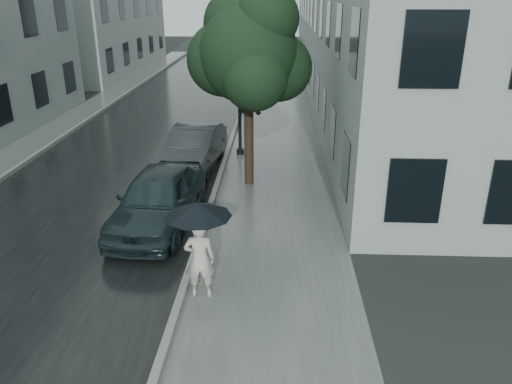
{
  "coord_description": "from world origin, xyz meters",
  "views": [
    {
      "loc": [
        0.27,
        -8.79,
        5.69
      ],
      "look_at": [
        -0.21,
        2.02,
        1.3
      ],
      "focal_mm": 35.0,
      "sensor_mm": 36.0,
      "label": 1
    }
  ],
  "objects_px": {
    "car_near": "(158,199)",
    "car_far": "(194,148)",
    "street_tree": "(249,52)",
    "lamp_post": "(235,76)",
    "pedestrian": "(200,259)"
  },
  "relations": [
    {
      "from": "pedestrian",
      "to": "car_near",
      "type": "xyz_separation_m",
      "value": [
        -1.54,
        3.17,
        -0.08
      ]
    },
    {
      "from": "pedestrian",
      "to": "car_near",
      "type": "height_order",
      "value": "pedestrian"
    },
    {
      "from": "street_tree",
      "to": "car_far",
      "type": "xyz_separation_m",
      "value": [
        -1.95,
        1.32,
        -3.32
      ]
    },
    {
      "from": "car_far",
      "to": "car_near",
      "type": "bearing_deg",
      "value": -87.47
    },
    {
      "from": "lamp_post",
      "to": "car_near",
      "type": "bearing_deg",
      "value": -100.83
    },
    {
      "from": "car_near",
      "to": "car_far",
      "type": "distance_m",
      "value": 4.59
    },
    {
      "from": "car_near",
      "to": "car_far",
      "type": "bearing_deg",
      "value": 92.21
    },
    {
      "from": "street_tree",
      "to": "lamp_post",
      "type": "relative_size",
      "value": 1.17
    },
    {
      "from": "car_far",
      "to": "street_tree",
      "type": "bearing_deg",
      "value": -29.08
    },
    {
      "from": "street_tree",
      "to": "car_far",
      "type": "height_order",
      "value": "street_tree"
    },
    {
      "from": "lamp_post",
      "to": "pedestrian",
      "type": "bearing_deg",
      "value": -87.01
    },
    {
      "from": "street_tree",
      "to": "car_near",
      "type": "relative_size",
      "value": 1.34
    },
    {
      "from": "pedestrian",
      "to": "car_near",
      "type": "bearing_deg",
      "value": -68.3
    },
    {
      "from": "street_tree",
      "to": "car_far",
      "type": "relative_size",
      "value": 1.37
    },
    {
      "from": "car_near",
      "to": "street_tree",
      "type": "bearing_deg",
      "value": 61.35
    }
  ]
}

